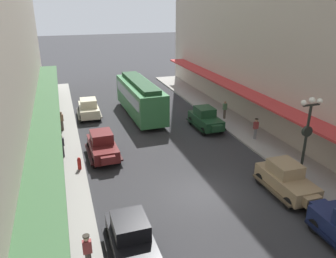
# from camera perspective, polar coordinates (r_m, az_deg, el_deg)

# --- Properties ---
(ground_plane) EXTENTS (200.00, 200.00, 0.00)m
(ground_plane) POSITION_cam_1_polar(r_m,az_deg,el_deg) (19.38, 5.65, -11.12)
(ground_plane) COLOR #2D2D30
(sidewalk_left) EXTENTS (3.00, 60.00, 0.15)m
(sidewalk_left) POSITION_cam_1_polar(r_m,az_deg,el_deg) (18.09, -17.44, -14.45)
(sidewalk_left) COLOR #99968E
(sidewalk_left) RESTS_ON ground
(sidewalk_right) EXTENTS (3.00, 60.00, 0.15)m
(sidewalk_right) POSITION_cam_1_polar(r_m,az_deg,el_deg) (23.09, 23.11, -7.02)
(sidewalk_right) COLOR #99968E
(sidewalk_right) RESTS_ON ground
(parked_car_1) EXTENTS (2.17, 4.27, 1.84)m
(parked_car_1) POSITION_cam_1_polar(r_m,az_deg,el_deg) (20.09, 19.70, -8.02)
(parked_car_1) COLOR #997F5B
(parked_car_1) RESTS_ON ground
(parked_car_2) EXTENTS (2.18, 4.28, 1.84)m
(parked_car_2) POSITION_cam_1_polar(r_m,az_deg,el_deg) (28.58, 6.48, 1.89)
(parked_car_2) COLOR #193D23
(parked_car_2) RESTS_ON ground
(parked_car_3) EXTENTS (2.23, 4.29, 1.84)m
(parked_car_3) POSITION_cam_1_polar(r_m,az_deg,el_deg) (23.55, -11.21, -2.72)
(parked_car_3) COLOR #591919
(parked_car_3) RESTS_ON ground
(parked_car_4) EXTENTS (2.22, 4.29, 1.84)m
(parked_car_4) POSITION_cam_1_polar(r_m,az_deg,el_deg) (32.09, -13.50, 3.59)
(parked_car_4) COLOR beige
(parked_car_4) RESTS_ON ground
(parked_car_5) EXTENTS (2.15, 4.27, 1.84)m
(parked_car_5) POSITION_cam_1_polar(r_m,az_deg,el_deg) (14.78, -6.27, -18.36)
(parked_car_5) COLOR black
(parked_car_5) RESTS_ON ground
(streetcar) EXTENTS (2.72, 9.65, 3.46)m
(streetcar) POSITION_cam_1_polar(r_m,az_deg,el_deg) (31.48, -4.83, 5.59)
(streetcar) COLOR #33723F
(streetcar) RESTS_ON ground
(lamp_post_with_clock) EXTENTS (1.42, 0.44, 5.16)m
(lamp_post_with_clock) POSITION_cam_1_polar(r_m,az_deg,el_deg) (20.95, 22.71, -1.04)
(lamp_post_with_clock) COLOR black
(lamp_post_with_clock) RESTS_ON sidewalk_right
(fire_hydrant) EXTENTS (0.24, 0.24, 0.82)m
(fire_hydrant) POSITION_cam_1_polar(r_m,az_deg,el_deg) (22.19, -15.04, -5.71)
(fire_hydrant) COLOR #B21E19
(fire_hydrant) RESTS_ON sidewalk_left
(pedestrian_0) EXTENTS (0.36, 0.24, 1.64)m
(pedestrian_0) POSITION_cam_1_polar(r_m,az_deg,el_deg) (20.06, -20.78, -8.07)
(pedestrian_0) COLOR #4C4238
(pedestrian_0) RESTS_ON sidewalk_left
(pedestrian_1) EXTENTS (0.36, 0.28, 1.67)m
(pedestrian_1) POSITION_cam_1_polar(r_m,az_deg,el_deg) (26.76, 14.86, 0.09)
(pedestrian_1) COLOR slate
(pedestrian_1) RESTS_ON sidewalk_right
(pedestrian_2) EXTENTS (0.36, 0.24, 1.64)m
(pedestrian_2) POSITION_cam_1_polar(r_m,az_deg,el_deg) (30.91, 9.74, 3.30)
(pedestrian_2) COLOR #4C4238
(pedestrian_2) RESTS_ON sidewalk_right
(pedestrian_3) EXTENTS (0.36, 0.24, 1.64)m
(pedestrian_3) POSITION_cam_1_polar(r_m,az_deg,el_deg) (24.00, -17.80, -2.78)
(pedestrian_3) COLOR #2D2D33
(pedestrian_3) RESTS_ON sidewalk_left
(pedestrian_4) EXTENTS (0.36, 0.24, 1.64)m
(pedestrian_4) POSITION_cam_1_polar(r_m,az_deg,el_deg) (28.97, -17.86, 1.33)
(pedestrian_4) COLOR #4C4238
(pedestrian_4) RESTS_ON sidewalk_left
(pedestrian_5) EXTENTS (0.36, 0.28, 1.67)m
(pedestrian_5) POSITION_cam_1_polar(r_m,az_deg,el_deg) (14.38, -13.66, -19.90)
(pedestrian_5) COLOR #4C4238
(pedestrian_5) RESTS_ON sidewalk_left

